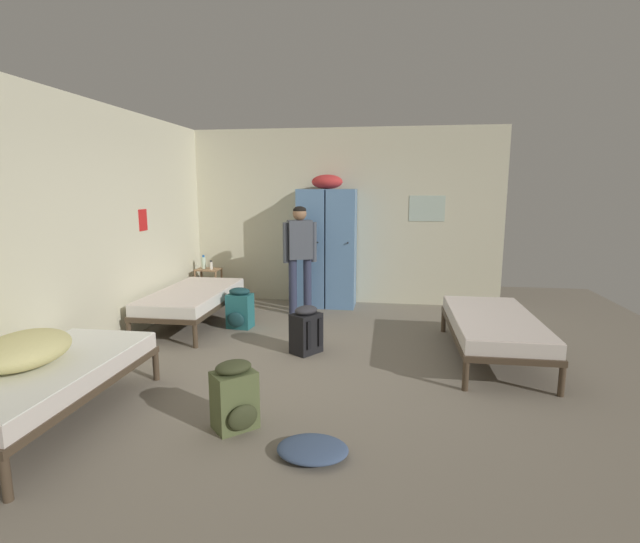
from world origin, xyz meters
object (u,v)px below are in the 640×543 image
(backpack_black, at_px, (305,330))
(clothes_pile_denim, at_px, (313,449))
(person_traveler, at_px, (300,250))
(backpack_teal, at_px, (240,309))
(shelf_unit, at_px, (209,282))
(lotion_bottle, at_px, (211,265))
(bed_left_front, at_px, (48,377))
(locker_bank, at_px, (327,246))
(backpack_olive, at_px, (235,397))
(bed_left_rear, at_px, (193,298))
(bed_right, at_px, (493,325))
(water_bottle, at_px, (204,262))
(bedding_heap, at_px, (25,350))

(backpack_black, distance_m, clothes_pile_denim, 2.13)
(person_traveler, bearing_deg, backpack_black, -77.22)
(person_traveler, xyz_separation_m, backpack_teal, (-0.67, -0.84, -0.71))
(shelf_unit, relative_size, backpack_teal, 1.04)
(shelf_unit, xyz_separation_m, lotion_bottle, (0.07, -0.04, 0.29))
(shelf_unit, relative_size, bed_left_front, 0.30)
(locker_bank, bearing_deg, backpack_olive, -92.71)
(shelf_unit, relative_size, backpack_black, 1.04)
(bed_left_front, relative_size, lotion_bottle, 13.06)
(bed_left_front, bearing_deg, locker_bank, 67.79)
(bed_left_rear, bearing_deg, bed_left_front, -90.00)
(bed_right, height_order, clothes_pile_denim, bed_right)
(locker_bank, xyz_separation_m, clothes_pile_denim, (0.47, -4.30, -0.92))
(water_bottle, distance_m, backpack_black, 2.99)
(bed_left_front, xyz_separation_m, backpack_teal, (0.69, 2.74, -0.12))
(locker_bank, distance_m, clothes_pile_denim, 4.42)
(shelf_unit, xyz_separation_m, bed_right, (4.06, -1.98, 0.04))
(locker_bank, relative_size, water_bottle, 9.31)
(lotion_bottle, xyz_separation_m, backpack_teal, (0.87, -1.23, -0.37))
(bedding_heap, bearing_deg, backpack_black, 46.53)
(backpack_olive, distance_m, backpack_teal, 2.74)
(shelf_unit, height_order, bedding_heap, bedding_heap)
(bed_left_front, bearing_deg, lotion_bottle, 92.60)
(locker_bank, distance_m, person_traveler, 0.64)
(bedding_heap, distance_m, clothes_pile_denim, 2.36)
(bedding_heap, relative_size, backpack_teal, 1.40)
(water_bottle, bearing_deg, shelf_unit, -14.04)
(bed_left_front, height_order, clothes_pile_denim, bed_left_front)
(bed_right, height_order, backpack_teal, backpack_teal)
(bed_left_rear, height_order, bedding_heap, bedding_heap)
(shelf_unit, bearing_deg, water_bottle, 165.96)
(water_bottle, bearing_deg, backpack_black, -45.74)
(shelf_unit, height_order, person_traveler, person_traveler)
(backpack_teal, bearing_deg, bed_left_front, -104.08)
(backpack_olive, bearing_deg, backpack_teal, 107.21)
(bed_left_front, xyz_separation_m, bedding_heap, (-0.13, -0.06, 0.24))
(bedding_heap, bearing_deg, backpack_olive, 6.25)
(backpack_black, bearing_deg, person_traveler, 102.78)
(person_traveler, xyz_separation_m, water_bottle, (-1.69, 0.45, -0.30))
(backpack_black, bearing_deg, lotion_bottle, 132.93)
(person_traveler, relative_size, backpack_teal, 2.92)
(shelf_unit, xyz_separation_m, person_traveler, (1.61, -0.43, 0.62))
(locker_bank, bearing_deg, shelf_unit, -176.36)
(locker_bank, xyz_separation_m, backpack_olive, (-0.19, -4.01, -0.71))
(bed_left_rear, distance_m, backpack_teal, 0.70)
(bedding_heap, xyz_separation_m, backpack_olive, (1.62, 0.18, -0.36))
(backpack_teal, bearing_deg, water_bottle, 128.25)
(bed_left_front, height_order, bedding_heap, bedding_heap)
(bed_right, distance_m, bedding_heap, 4.46)
(clothes_pile_denim, bearing_deg, shelf_unit, 119.93)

